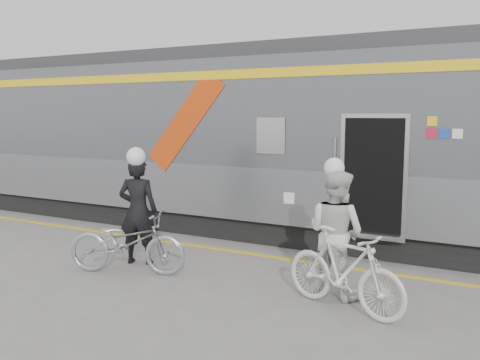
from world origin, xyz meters
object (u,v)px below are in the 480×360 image
Objects in this scene: bicycle_left at (127,243)px; man at (138,211)px; bicycle_right at (344,270)px; woman at (336,233)px.

man is at bearing 0.75° from bicycle_left.
woman is at bearing 47.10° from bicycle_right.
bicycle_left is at bearing 29.47° from woman.
woman is at bearing 162.50° from man.
bicycle_left is at bearing 90.75° from man.
woman is 0.73m from bicycle_right.
woman reaches higher than bicycle_right.
bicycle_right is at bearing 137.10° from woman.
man reaches higher than bicycle_left.
bicycle_right is at bearing 154.31° from man.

